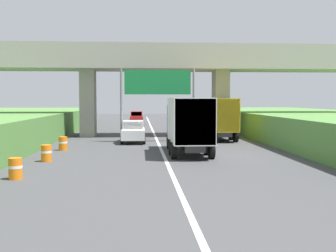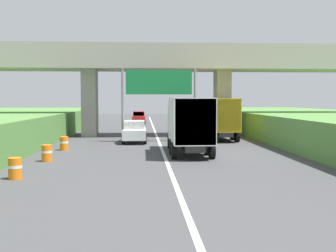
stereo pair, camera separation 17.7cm
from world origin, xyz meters
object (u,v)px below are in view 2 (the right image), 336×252
object	(u,v)px
construction_barrel_4	(64,143)
truck_blue	(189,123)
car_white	(134,132)
construction_barrel_2	(15,168)
overhead_highway_sign	(159,88)
truck_yellow	(219,116)
car_red	(139,117)
construction_barrel_3	(47,153)

from	to	relation	value
construction_barrel_4	truck_blue	bearing A→B (deg)	-16.15
car_white	construction_barrel_2	distance (m)	15.62
overhead_highway_sign	construction_barrel_2	distance (m)	17.13
truck_yellow	car_red	bearing A→B (deg)	105.80
truck_blue	construction_barrel_2	size ratio (longest dim) A/B	8.11
truck_blue	construction_barrel_2	bearing A→B (deg)	-136.15
car_white	construction_barrel_4	size ratio (longest dim) A/B	4.56
construction_barrel_3	construction_barrel_4	distance (m)	5.09
car_red	construction_barrel_3	distance (m)	36.82
construction_barrel_4	truck_yellow	bearing A→B (deg)	31.15
construction_barrel_3	construction_barrel_4	xyz separation A→B (m)	(-0.02, 5.09, 0.00)
overhead_highway_sign	car_white	world-z (taller)	overhead_highway_sign
truck_blue	truck_yellow	xyz separation A→B (m)	(3.54, 9.31, 0.00)
car_red	construction_barrel_3	xyz separation A→B (m)	(-4.62, -36.52, -0.40)
construction_barrel_2	construction_barrel_3	bearing A→B (deg)	88.06
truck_blue	truck_yellow	world-z (taller)	same
truck_blue	construction_barrel_2	xyz separation A→B (m)	(-8.18, -7.85, -1.47)
car_white	car_red	distance (m)	26.72
car_red	construction_barrel_2	distance (m)	41.89
overhead_highway_sign	construction_barrel_4	world-z (taller)	overhead_highway_sign
overhead_highway_sign	construction_barrel_3	bearing A→B (deg)	-122.26
construction_barrel_3	construction_barrel_4	size ratio (longest dim) A/B	1.00
truck_blue	car_white	xyz separation A→B (m)	(-3.47, 7.04, -1.08)
overhead_highway_sign	construction_barrel_2	bearing A→B (deg)	-113.41
construction_barrel_4	car_white	bearing A→B (deg)	46.01
overhead_highway_sign	car_white	bearing A→B (deg)	-167.42
car_red	car_white	bearing A→B (deg)	-90.19
construction_barrel_2	construction_barrel_3	size ratio (longest dim) A/B	1.00
truck_blue	car_red	xyz separation A→B (m)	(-3.38, 33.76, -1.08)
construction_barrel_4	construction_barrel_2	bearing A→B (deg)	-90.87
car_white	car_red	size ratio (longest dim) A/B	1.00
truck_yellow	car_white	size ratio (longest dim) A/B	1.78
truck_yellow	construction_barrel_4	distance (m)	13.58
car_red	construction_barrel_3	bearing A→B (deg)	-97.21
construction_barrel_4	car_red	bearing A→B (deg)	81.60
overhead_highway_sign	truck_blue	xyz separation A→B (m)	(1.54, -7.47, -2.35)
truck_blue	car_red	size ratio (longest dim) A/B	1.78
truck_yellow	construction_barrel_4	bearing A→B (deg)	-148.85
construction_barrel_3	car_white	bearing A→B (deg)	65.18
car_white	construction_barrel_4	world-z (taller)	car_white
overhead_highway_sign	truck_blue	distance (m)	7.98
construction_barrel_2	construction_barrel_3	world-z (taller)	same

